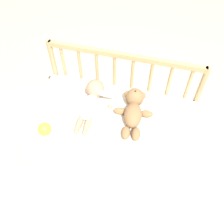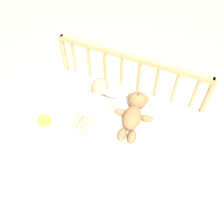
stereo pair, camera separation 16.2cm
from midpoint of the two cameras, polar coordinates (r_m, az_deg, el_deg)
name	(u,v)px [view 2 (the right image)]	position (r m, az deg, el deg)	size (l,w,h in m)	color
ground_plane	(112,157)	(2.12, 2.15, -10.29)	(12.00, 12.00, 0.00)	tan
crib_mattress	(112,140)	(1.89, 2.39, -6.47)	(1.11, 0.59, 0.54)	silver
crib_rail	(129,82)	(1.83, 6.57, 6.61)	(1.11, 0.04, 0.83)	tan
blanket	(109,115)	(1.68, 1.97, -0.93)	(0.81, 0.52, 0.01)	silver
teddy_bear	(134,112)	(1.65, 7.90, -0.12)	(0.27, 0.39, 0.13)	olive
baby	(94,98)	(1.71, -1.40, 3.04)	(0.32, 0.43, 0.13)	white
toy_ball	(44,120)	(1.64, -12.56, -2.02)	(0.09, 0.09, 0.09)	yellow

